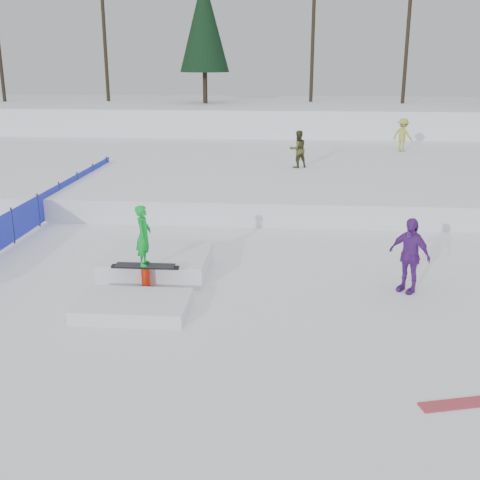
# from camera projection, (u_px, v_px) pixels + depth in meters

# --- Properties ---
(ground) EXTENTS (120.00, 120.00, 0.00)m
(ground) POSITION_uv_depth(u_px,v_px,m) (209.00, 315.00, 13.00)
(ground) COLOR white
(snow_berm) EXTENTS (60.00, 14.00, 2.40)m
(snow_berm) POSITION_uv_depth(u_px,v_px,m) (266.00, 120.00, 41.24)
(snow_berm) COLOR white
(snow_berm) RESTS_ON ground
(snow_midrise) EXTENTS (50.00, 18.00, 0.80)m
(snow_midrise) POSITION_uv_depth(u_px,v_px,m) (254.00, 167.00, 28.13)
(snow_midrise) COLOR white
(snow_midrise) RESTS_ON ground
(safety_fence) EXTENTS (0.05, 16.00, 1.10)m
(safety_fence) POSITION_uv_depth(u_px,v_px,m) (39.00, 210.00, 19.64)
(safety_fence) COLOR #212EC3
(safety_fence) RESTS_ON ground
(treeline) EXTENTS (40.24, 4.22, 10.50)m
(treeline) POSITION_uv_depth(u_px,v_px,m) (366.00, 22.00, 37.29)
(treeline) COLOR black
(treeline) RESTS_ON snow_berm
(walker_olive) EXTENTS (0.95, 0.88, 1.58)m
(walker_olive) POSITION_uv_depth(u_px,v_px,m) (298.00, 149.00, 25.54)
(walker_olive) COLOR #3F3C1C
(walker_olive) RESTS_ON snow_midrise
(walker_ygreen) EXTENTS (1.19, 1.15, 1.63)m
(walker_ygreen) POSITION_uv_depth(u_px,v_px,m) (403.00, 135.00, 29.92)
(walker_ygreen) COLOR #A7AC39
(walker_ygreen) RESTS_ON snow_midrise
(spectator_purple) EXTENTS (1.08, 1.03, 1.80)m
(spectator_purple) POSITION_uv_depth(u_px,v_px,m) (409.00, 255.00, 14.06)
(spectator_purple) COLOR #5F258C
(spectator_purple) RESTS_ON ground
(loose_board_red) EXTENTS (1.42, 0.64, 0.03)m
(loose_board_red) POSITION_uv_depth(u_px,v_px,m) (462.00, 403.00, 9.65)
(loose_board_red) COLOR #9F2F3A
(loose_board_red) RESTS_ON ground
(jib_rail_feature) EXTENTS (2.60, 4.40, 2.11)m
(jib_rail_feature) POSITION_uv_depth(u_px,v_px,m) (151.00, 272.00, 14.73)
(jib_rail_feature) COLOR white
(jib_rail_feature) RESTS_ON ground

